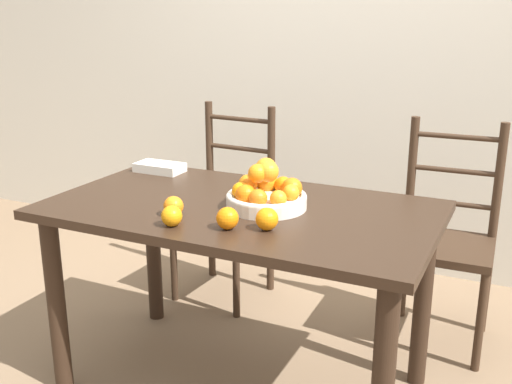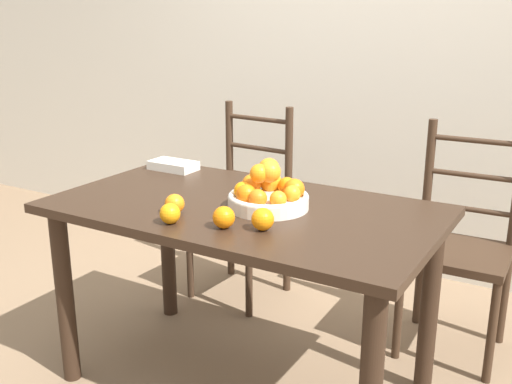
% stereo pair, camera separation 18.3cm
% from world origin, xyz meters
% --- Properties ---
extents(ground_plane, '(12.00, 12.00, 0.00)m').
position_xyz_m(ground_plane, '(0.00, 0.00, 0.00)').
color(ground_plane, '#7F664C').
extents(wall_back, '(8.00, 0.06, 2.60)m').
position_xyz_m(wall_back, '(0.00, 1.47, 1.30)').
color(wall_back, silver).
rests_on(wall_back, ground_plane).
extents(dining_table, '(1.44, 0.81, 0.77)m').
position_xyz_m(dining_table, '(0.00, 0.00, 0.65)').
color(dining_table, black).
rests_on(dining_table, ground_plane).
extents(fruit_bowl, '(0.30, 0.30, 0.18)m').
position_xyz_m(fruit_bowl, '(0.10, 0.02, 0.82)').
color(fruit_bowl, silver).
rests_on(fruit_bowl, dining_table).
extents(orange_loose_0, '(0.07, 0.07, 0.07)m').
position_xyz_m(orange_loose_0, '(-0.16, -0.20, 0.80)').
color(orange_loose_0, orange).
rests_on(orange_loose_0, dining_table).
extents(orange_loose_1, '(0.08, 0.08, 0.08)m').
position_xyz_m(orange_loose_1, '(0.08, -0.24, 0.81)').
color(orange_loose_1, orange).
rests_on(orange_loose_1, dining_table).
extents(orange_loose_2, '(0.07, 0.07, 0.07)m').
position_xyz_m(orange_loose_2, '(-0.11, -0.30, 0.80)').
color(orange_loose_2, orange).
rests_on(orange_loose_2, dining_table).
extents(orange_loose_3, '(0.08, 0.08, 0.08)m').
position_xyz_m(orange_loose_3, '(0.20, -0.20, 0.81)').
color(orange_loose_3, orange).
rests_on(orange_loose_3, dining_table).
extents(chair_left, '(0.45, 0.43, 1.00)m').
position_xyz_m(chair_left, '(-0.45, 0.74, 0.47)').
color(chair_left, '#382619').
rests_on(chair_left, ground_plane).
extents(chair_right, '(0.43, 0.41, 1.00)m').
position_xyz_m(chair_right, '(0.65, 0.74, 0.47)').
color(chair_right, '#382619').
rests_on(chair_right, ground_plane).
extents(book_stack, '(0.22, 0.12, 0.04)m').
position_xyz_m(book_stack, '(-0.55, 0.29, 0.79)').
color(book_stack, silver).
rests_on(book_stack, dining_table).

